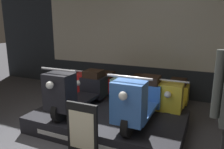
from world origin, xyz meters
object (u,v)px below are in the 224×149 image
at_px(scooter_display_right, 141,99).
at_px(price_sign_board, 82,134).
at_px(scooter_backrow_1, 133,92).
at_px(scooter_backrow_2, 174,97).
at_px(scooter_backrow_0, 97,87).
at_px(scooter_display_left, 79,90).

height_order(scooter_display_right, price_sign_board, scooter_display_right).
distance_m(scooter_backrow_1, scooter_backrow_2, 0.85).
relative_size(scooter_display_right, scooter_backrow_1, 1.00).
bearing_deg(scooter_backrow_0, scooter_backrow_1, 0.00).
relative_size(scooter_backrow_2, price_sign_board, 1.85).
height_order(scooter_display_left, price_sign_board, scooter_display_left).
bearing_deg(scooter_display_left, scooter_backrow_0, 102.84).
bearing_deg(scooter_backrow_0, price_sign_board, -66.11).
xyz_separation_m(scooter_display_right, scooter_backrow_0, (-1.36, 1.10, -0.28)).
bearing_deg(scooter_backrow_2, price_sign_board, -110.22).
bearing_deg(price_sign_board, scooter_backrow_0, 113.89).
height_order(scooter_display_right, scooter_backrow_2, scooter_display_right).
bearing_deg(price_sign_board, scooter_display_left, 124.27).
xyz_separation_m(scooter_display_right, price_sign_board, (-0.43, -0.99, -0.20)).
bearing_deg(scooter_display_right, scooter_backrow_2, 72.82).
xyz_separation_m(scooter_display_left, scooter_backrow_1, (0.60, 1.10, -0.28)).
xyz_separation_m(scooter_display_left, scooter_display_right, (1.11, 0.00, 0.00)).
bearing_deg(scooter_backrow_1, price_sign_board, -87.86).
bearing_deg(scooter_display_right, scooter_backrow_0, 140.96).
height_order(scooter_backrow_0, scooter_backrow_2, same).
height_order(scooter_backrow_1, price_sign_board, same).
distance_m(scooter_backrow_1, price_sign_board, 2.10).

